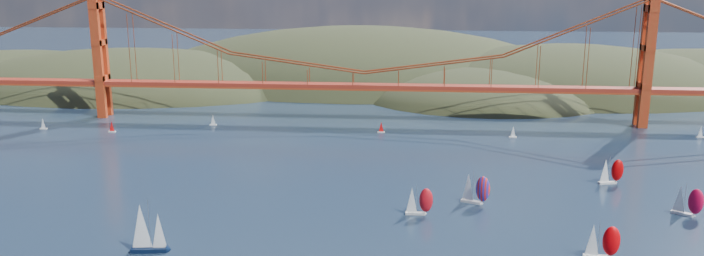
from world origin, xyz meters
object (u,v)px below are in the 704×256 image
(racer_0, at_px, (419,200))
(racer_rwb, at_px, (475,188))
(racer_2, at_px, (687,200))
(sloop_navy, at_px, (146,229))
(racer_3, at_px, (611,171))
(racer_1, at_px, (601,241))

(racer_0, relative_size, racer_rwb, 0.90)
(racer_rwb, bearing_deg, racer_2, 18.80)
(sloop_navy, bearing_deg, racer_0, 17.07)
(racer_0, bearing_deg, racer_3, 28.48)
(sloop_navy, xyz_separation_m, racer_2, (141.93, 36.76, -1.60))
(racer_0, bearing_deg, sloop_navy, -154.53)
(sloop_navy, height_order, racer_1, sloop_navy)
(racer_1, xyz_separation_m, racer_3, (18.53, 58.94, -0.20))
(racer_2, bearing_deg, racer_3, 150.77)
(racer_3, relative_size, racer_rwb, 0.92)
(racer_rwb, bearing_deg, racer_0, -123.70)
(sloop_navy, xyz_separation_m, racer_0, (66.76, 31.16, -1.85))
(racer_0, bearing_deg, racer_1, -30.50)
(racer_1, distance_m, racer_3, 61.78)
(racer_0, bearing_deg, racer_2, 4.71)
(racer_0, xyz_separation_m, racer_3, (61.88, 32.94, 0.09))
(sloop_navy, relative_size, racer_3, 1.51)
(racer_0, bearing_deg, racer_rwb, 33.00)
(racer_1, bearing_deg, racer_rwb, 131.30)
(racer_1, height_order, racer_3, racer_1)
(racer_2, bearing_deg, racer_rwb, -150.10)
(sloop_navy, height_order, racer_2, sloop_navy)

